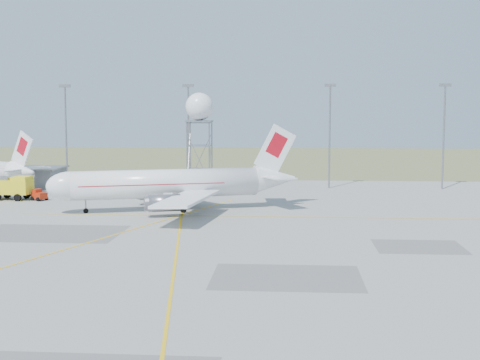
# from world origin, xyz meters

# --- Properties ---
(ground) EXTENTS (400.00, 400.00, 0.00)m
(ground) POSITION_xyz_m (0.00, 0.00, 0.00)
(ground) COLOR #9D9C98
(ground) RESTS_ON ground
(grass_strip) EXTENTS (400.00, 120.00, 0.03)m
(grass_strip) POSITION_xyz_m (0.00, 140.00, 0.01)
(grass_strip) COLOR #60703D
(grass_strip) RESTS_ON ground
(building_grey) EXTENTS (19.00, 10.00, 3.90)m
(building_grey) POSITION_xyz_m (-45.00, 64.00, 1.97)
(building_grey) COLOR gray
(building_grey) RESTS_ON ground
(mast_a) EXTENTS (2.20, 0.50, 20.50)m
(mast_a) POSITION_xyz_m (-35.00, 66.00, 12.07)
(mast_a) COLOR gray
(mast_a) RESTS_ON ground
(mast_b) EXTENTS (2.20, 0.50, 20.50)m
(mast_b) POSITION_xyz_m (-10.00, 66.00, 12.07)
(mast_b) COLOR gray
(mast_b) RESTS_ON ground
(mast_c) EXTENTS (2.20, 0.50, 20.50)m
(mast_c) POSITION_xyz_m (18.00, 66.00, 12.07)
(mast_c) COLOR gray
(mast_c) RESTS_ON ground
(mast_d) EXTENTS (2.20, 0.50, 20.50)m
(mast_d) POSITION_xyz_m (40.00, 66.00, 12.07)
(mast_d) COLOR gray
(mast_d) RESTS_ON ground
(airliner_main) EXTENTS (38.16, 36.03, 13.28)m
(airliner_main) POSITION_xyz_m (-8.23, 35.11, 4.07)
(airliner_main) COLOR white
(airliner_main) RESTS_ON ground
(radar_tower) EXTENTS (5.14, 5.14, 18.62)m
(radar_tower) POSITION_xyz_m (-6.54, 56.91, 10.45)
(radar_tower) COLOR gray
(radar_tower) RESTS_ON ground
(fire_truck) EXTENTS (10.36, 4.60, 4.07)m
(fire_truck) POSITION_xyz_m (-39.15, 45.07, 1.95)
(fire_truck) COLOR yellow
(fire_truck) RESTS_ON ground
(baggage_tug) EXTENTS (3.02, 2.94, 1.95)m
(baggage_tug) POSITION_xyz_m (-32.67, 44.43, 0.74)
(baggage_tug) COLOR #AD240C
(baggage_tug) RESTS_ON ground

